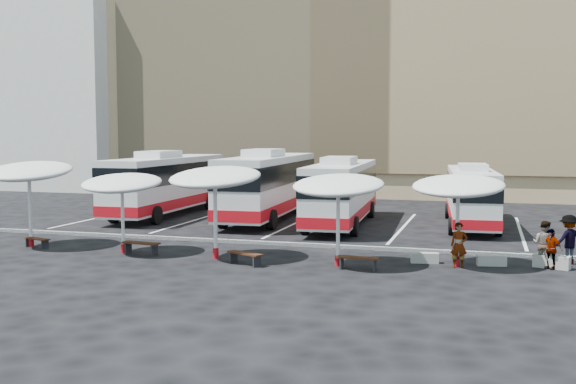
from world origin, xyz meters
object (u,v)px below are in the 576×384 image
(conc_bench_1, at_px, (492,260))
(passenger_1, at_px, (544,244))
(bus_1, at_px, (269,183))
(conc_bench_2, at_px, (552,262))
(sunshade_0, at_px, (29,172))
(sunshade_4, at_px, (458,186))
(bus_2, at_px, (342,190))
(sunshade_3, at_px, (338,186))
(wood_bench_3, at_px, (358,260))
(conc_bench_0, at_px, (425,258))
(wood_bench_2, at_px, (245,255))
(sunshade_1, at_px, (122,183))
(bus_0, at_px, (167,182))
(bus_3, at_px, (471,194))
(sunshade_2, at_px, (215,178))
(passenger_2, at_px, (551,249))
(passenger_3, at_px, (568,239))
(passenger_0, at_px, (459,245))
(wood_bench_0, at_px, (37,240))
(wood_bench_1, at_px, (141,245))

(conc_bench_1, relative_size, passenger_1, 0.61)
(bus_1, bearing_deg, conc_bench_2, -39.00)
(sunshade_0, xyz_separation_m, sunshade_4, (18.46, 0.77, -0.29))
(bus_2, distance_m, sunshade_3, 11.68)
(wood_bench_3, xyz_separation_m, conc_bench_0, (2.25, 2.05, -0.17))
(sunshade_0, height_order, wood_bench_2, sunshade_0)
(sunshade_1, height_order, conc_bench_2, sunshade_1)
(passenger_1, bearing_deg, sunshade_1, 33.20)
(sunshade_4, xyz_separation_m, passenger_1, (3.17, 0.75, -2.17))
(bus_0, distance_m, bus_3, 18.14)
(sunshade_2, height_order, passenger_2, sunshade_2)
(wood_bench_3, relative_size, conc_bench_2, 1.23)
(bus_1, relative_size, bus_3, 1.20)
(wood_bench_2, height_order, conc_bench_2, conc_bench_2)
(passenger_1, bearing_deg, passenger_3, -105.75)
(passenger_0, bearing_deg, wood_bench_0, 174.13)
(sunshade_3, bearing_deg, conc_bench_0, 26.58)
(sunshade_2, bearing_deg, sunshade_0, 177.94)
(sunshade_1, relative_size, conc_bench_2, 2.98)
(bus_0, bearing_deg, conc_bench_2, -27.96)
(wood_bench_1, bearing_deg, passenger_2, 5.56)
(sunshade_2, distance_m, conc_bench_0, 8.87)
(sunshade_3, xyz_separation_m, conc_bench_0, (3.12, 1.56, -2.88))
(bus_3, distance_m, wood_bench_3, 14.02)
(wood_bench_3, relative_size, conc_bench_1, 1.47)
(wood_bench_0, bearing_deg, bus_0, 89.65)
(wood_bench_0, distance_m, passenger_3, 22.27)
(conc_bench_2, bearing_deg, conc_bench_0, -176.00)
(sunshade_3, xyz_separation_m, wood_bench_1, (-8.44, 0.11, -2.69))
(sunshade_2, height_order, conc_bench_2, sunshade_2)
(sunshade_3, distance_m, passenger_0, 5.06)
(bus_3, relative_size, wood_bench_2, 6.88)
(sunshade_1, distance_m, conc_bench_0, 12.79)
(wood_bench_0, distance_m, conc_bench_1, 19.34)
(bus_2, bearing_deg, sunshade_3, -82.05)
(passenger_1, bearing_deg, sunshade_3, 41.60)
(sunshade_1, relative_size, passenger_0, 2.26)
(wood_bench_0, xyz_separation_m, wood_bench_2, (10.18, -1.04, 0.04))
(bus_3, distance_m, sunshade_0, 22.54)
(sunshade_3, xyz_separation_m, sunshade_4, (4.35, 1.21, -0.02))
(bus_1, distance_m, passenger_1, 18.07)
(bus_2, xyz_separation_m, wood_bench_0, (-11.37, -11.16, -1.61))
(sunshade_0, relative_size, wood_bench_0, 3.03)
(wood_bench_2, bearing_deg, wood_bench_0, 174.18)
(bus_1, bearing_deg, wood_bench_0, -120.93)
(bus_2, xyz_separation_m, wood_bench_3, (3.15, -11.88, -1.57))
(bus_1, bearing_deg, bus_2, -18.52)
(bus_2, bearing_deg, passenger_2, -47.52)
(conc_bench_1, distance_m, passenger_1, 2.03)
(bus_0, xyz_separation_m, conc_bench_1, (19.20, -11.02, -1.84))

